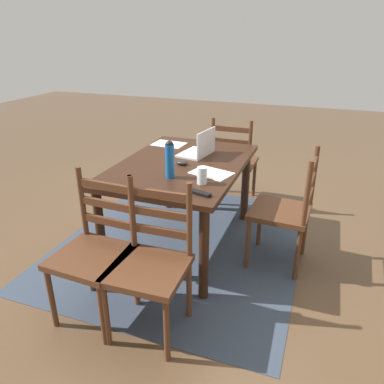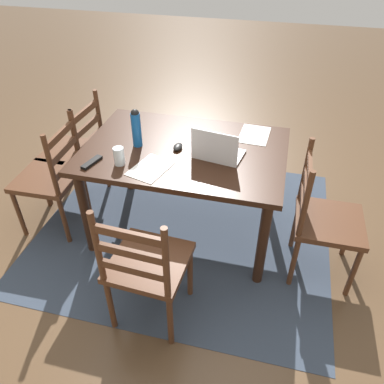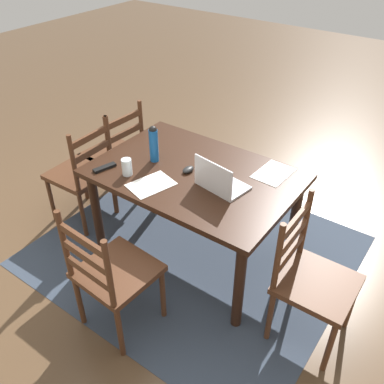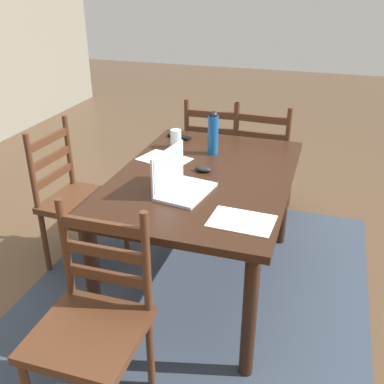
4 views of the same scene
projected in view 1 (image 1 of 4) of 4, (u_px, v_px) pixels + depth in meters
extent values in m
plane|color=brown|center=(183.00, 242.00, 3.31)|extent=(14.00, 14.00, 0.00)
cube|color=#333D4C|center=(183.00, 242.00, 3.31)|extent=(2.28, 2.02, 0.01)
cube|color=black|center=(182.00, 165.00, 3.02)|extent=(1.42, 0.97, 0.04)
cylinder|color=black|center=(168.00, 176.00, 3.84)|extent=(0.07, 0.07, 0.71)
cylinder|color=black|center=(101.00, 233.00, 2.75)|extent=(0.07, 0.07, 0.71)
cylinder|color=black|center=(245.00, 186.00, 3.58)|extent=(0.07, 0.07, 0.71)
cylinder|color=black|center=(204.00, 254.00, 2.50)|extent=(0.07, 0.07, 0.71)
cube|color=#4C2B19|center=(280.00, 212.00, 2.87)|extent=(0.46, 0.46, 0.04)
cylinder|color=#4C2B19|center=(248.00, 244.00, 2.88)|extent=(0.04, 0.04, 0.43)
cylinder|color=#4C2B19|center=(259.00, 223.00, 3.20)|extent=(0.04, 0.04, 0.43)
cylinder|color=#4C2B19|center=(297.00, 255.00, 2.74)|extent=(0.04, 0.04, 0.43)
cylinder|color=#4C2B19|center=(305.00, 232.00, 3.06)|extent=(0.04, 0.04, 0.43)
cylinder|color=#4C2B19|center=(307.00, 196.00, 2.54)|extent=(0.04, 0.04, 0.50)
cylinder|color=#4C2B19|center=(314.00, 177.00, 2.86)|extent=(0.04, 0.04, 0.50)
cube|color=#4C2B19|center=(309.00, 198.00, 2.74)|extent=(0.36, 0.04, 0.05)
cube|color=#4C2B19|center=(311.00, 183.00, 2.69)|extent=(0.36, 0.04, 0.05)
cube|color=#4C2B19|center=(313.00, 166.00, 2.64)|extent=(0.36, 0.04, 0.05)
cube|color=#4C2B19|center=(148.00, 270.00, 2.17)|extent=(0.45, 0.45, 0.04)
cylinder|color=#4C2B19|center=(167.00, 331.00, 2.05)|extent=(0.04, 0.04, 0.43)
cylinder|color=#4C2B19|center=(106.00, 315.00, 2.16)|extent=(0.04, 0.04, 0.43)
cylinder|color=#4C2B19|center=(189.00, 289.00, 2.38)|extent=(0.04, 0.04, 0.43)
cylinder|color=#4C2B19|center=(136.00, 278.00, 2.49)|extent=(0.04, 0.04, 0.43)
cylinder|color=#4C2B19|center=(189.00, 222.00, 2.19)|extent=(0.04, 0.04, 0.50)
cylinder|color=#4C2B19|center=(132.00, 213.00, 2.30)|extent=(0.04, 0.04, 0.50)
cube|color=#4C2B19|center=(160.00, 231.00, 2.29)|extent=(0.03, 0.36, 0.05)
cube|color=#4C2B19|center=(160.00, 213.00, 2.24)|extent=(0.03, 0.36, 0.05)
cube|color=#4C2B19|center=(159.00, 195.00, 2.19)|extent=(0.03, 0.36, 0.05)
cube|color=#4C2B19|center=(235.00, 162.00, 3.96)|extent=(0.44, 0.44, 0.04)
cylinder|color=#4C2B19|center=(222.00, 174.00, 4.28)|extent=(0.04, 0.04, 0.43)
cylinder|color=#4C2B19|center=(254.00, 178.00, 4.16)|extent=(0.04, 0.04, 0.43)
cylinder|color=#4C2B19|center=(212.00, 186.00, 3.95)|extent=(0.04, 0.04, 0.43)
cylinder|color=#4C2B19|center=(247.00, 191.00, 3.83)|extent=(0.04, 0.04, 0.43)
cylinder|color=#4C2B19|center=(213.00, 142.00, 3.75)|extent=(0.04, 0.04, 0.50)
cylinder|color=#4C2B19|center=(250.00, 146.00, 3.63)|extent=(0.04, 0.04, 0.50)
cube|color=#4C2B19|center=(231.00, 154.00, 3.73)|extent=(0.03, 0.36, 0.05)
cube|color=#4C2B19|center=(231.00, 142.00, 3.68)|extent=(0.03, 0.36, 0.05)
cube|color=#4C2B19|center=(232.00, 129.00, 3.63)|extent=(0.03, 0.36, 0.05)
cube|color=#4C2B19|center=(92.00, 257.00, 2.30)|extent=(0.46, 0.46, 0.04)
cylinder|color=#4C2B19|center=(102.00, 315.00, 2.16)|extent=(0.04, 0.04, 0.43)
cylinder|color=#4C2B19|center=(52.00, 298.00, 2.30)|extent=(0.04, 0.04, 0.43)
cylinder|color=#4C2B19|center=(136.00, 278.00, 2.48)|extent=(0.04, 0.04, 0.43)
cylinder|color=#4C2B19|center=(90.00, 265.00, 2.62)|extent=(0.04, 0.04, 0.43)
cylinder|color=#4C2B19|center=(132.00, 213.00, 2.30)|extent=(0.04, 0.04, 0.50)
cylinder|color=#4C2B19|center=(83.00, 203.00, 2.43)|extent=(0.04, 0.04, 0.50)
cube|color=#4C2B19|center=(108.00, 222.00, 2.40)|extent=(0.04, 0.36, 0.05)
cube|color=#4C2B19|center=(106.00, 204.00, 2.35)|extent=(0.04, 0.36, 0.05)
cube|color=#4C2B19|center=(104.00, 186.00, 2.30)|extent=(0.04, 0.36, 0.05)
cube|color=silver|center=(195.00, 153.00, 3.22)|extent=(0.35, 0.27, 0.02)
cube|color=silver|center=(206.00, 142.00, 3.12)|extent=(0.32, 0.06, 0.21)
cube|color=#A5CCEA|center=(206.00, 142.00, 3.12)|extent=(0.29, 0.05, 0.19)
cylinder|color=#145199|center=(170.00, 161.00, 2.66)|extent=(0.07, 0.07, 0.25)
sphere|color=black|center=(169.00, 145.00, 2.61)|extent=(0.06, 0.06, 0.06)
cylinder|color=silver|center=(202.00, 175.00, 2.58)|extent=(0.07, 0.07, 0.12)
ellipsoid|color=black|center=(182.00, 163.00, 2.96)|extent=(0.07, 0.10, 0.03)
cube|color=black|center=(199.00, 193.00, 2.43)|extent=(0.09, 0.18, 0.02)
cube|color=white|center=(169.00, 144.00, 3.50)|extent=(0.23, 0.31, 0.00)
cube|color=white|center=(211.00, 173.00, 2.79)|extent=(0.28, 0.34, 0.00)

